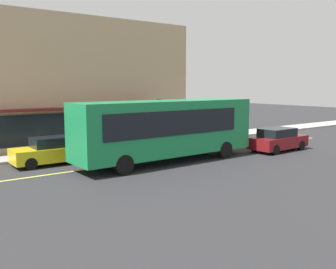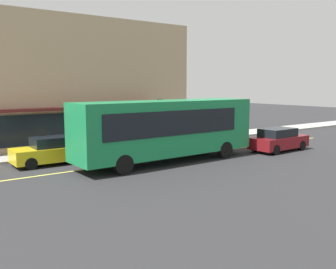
% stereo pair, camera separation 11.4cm
% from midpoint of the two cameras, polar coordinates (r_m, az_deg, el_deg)
% --- Properties ---
extents(ground, '(120.00, 120.00, 0.00)m').
position_cam_midpoint_polar(ground, '(21.23, -7.02, -4.47)').
color(ground, '#28282B').
extents(sidewalk, '(80.00, 2.66, 0.15)m').
position_cam_midpoint_polar(sidewalk, '(25.72, -12.58, -2.33)').
color(sidewalk, '#9E9B93').
rests_on(sidewalk, ground).
extents(lane_centre_stripe, '(36.00, 0.16, 0.01)m').
position_cam_midpoint_polar(lane_centre_stripe, '(21.23, -7.02, -4.46)').
color(lane_centre_stripe, '#D8D14C').
rests_on(lane_centre_stripe, ground).
extents(storefront_building, '(24.01, 9.44, 9.09)m').
position_cam_midpoint_polar(storefront_building, '(30.01, -21.42, 7.27)').
color(storefront_building, tan).
rests_on(storefront_building, ground).
extents(bus, '(11.19, 2.82, 3.50)m').
position_cam_midpoint_polar(bus, '(21.38, -0.23, 1.06)').
color(bus, '#197F47').
rests_on(bus, ground).
extents(traffic_light, '(0.30, 0.52, 3.20)m').
position_cam_midpoint_polar(traffic_light, '(27.59, -1.38, 3.65)').
color(traffic_light, '#2D2D33').
rests_on(traffic_light, sidewalk).
extents(car_yellow, '(4.31, 1.88, 1.52)m').
position_cam_midpoint_polar(car_yellow, '(22.01, -17.04, -2.35)').
color(car_yellow, yellow).
rests_on(car_yellow, ground).
extents(car_navy, '(4.38, 2.02, 1.52)m').
position_cam_midpoint_polar(car_navy, '(25.52, -1.28, -0.71)').
color(car_navy, navy).
rests_on(car_navy, ground).
extents(car_maroon, '(4.36, 1.98, 1.52)m').
position_cam_midpoint_polar(car_maroon, '(26.27, 16.07, -0.76)').
color(car_maroon, maroon).
rests_on(car_maroon, ground).
extents(pedestrian_at_corner, '(0.34, 0.34, 1.81)m').
position_cam_midpoint_polar(pedestrian_at_corner, '(24.65, -12.56, 0.00)').
color(pedestrian_at_corner, black).
rests_on(pedestrian_at_corner, sidewalk).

